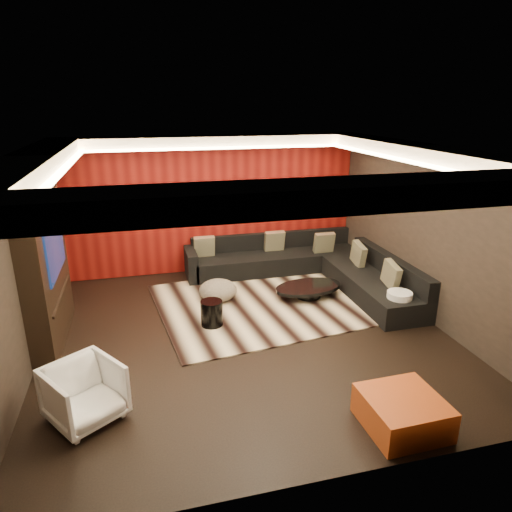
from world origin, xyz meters
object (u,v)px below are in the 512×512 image
object	(u,v)px
drum_stool	(212,313)
armchair	(85,393)
orange_ottoman	(402,412)
sectional_sofa	(310,268)
white_side_table	(398,306)
coffee_table	(308,291)

from	to	relation	value
drum_stool	armchair	xyz separation A→B (m)	(-1.74, -1.89, 0.11)
orange_ottoman	armchair	world-z (taller)	armchair
armchair	sectional_sofa	distance (m)	5.19
white_side_table	sectional_sofa	distance (m)	2.18
orange_ottoman	armchair	distance (m)	3.53
white_side_table	armchair	xyz separation A→B (m)	(-4.72, -1.32, 0.09)
coffee_table	white_side_table	world-z (taller)	white_side_table
orange_ottoman	armchair	xyz separation A→B (m)	(-3.38, 1.00, 0.16)
coffee_table	orange_ottoman	distance (m)	3.56
drum_stool	white_side_table	world-z (taller)	white_side_table
white_side_table	orange_ottoman	world-z (taller)	white_side_table
white_side_table	drum_stool	bearing A→B (deg)	169.19
white_side_table	armchair	bearing A→B (deg)	-164.38
orange_ottoman	sectional_sofa	xyz separation A→B (m)	(0.57, 4.36, 0.08)
sectional_sofa	armchair	bearing A→B (deg)	-139.59
armchair	coffee_table	bearing A→B (deg)	1.10
coffee_table	drum_stool	bearing A→B (deg)	-160.55
sectional_sofa	white_side_table	bearing A→B (deg)	-69.48
orange_ottoman	sectional_sofa	size ratio (longest dim) A/B	0.23
orange_ottoman	sectional_sofa	world-z (taller)	sectional_sofa
coffee_table	armchair	bearing A→B (deg)	-144.80
sectional_sofa	drum_stool	bearing A→B (deg)	-146.35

